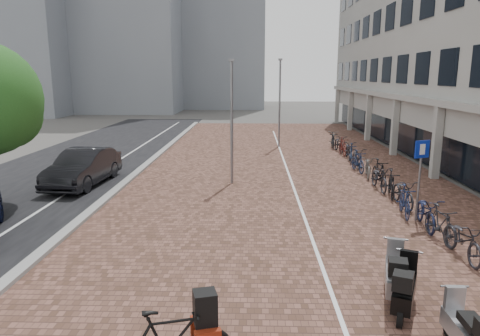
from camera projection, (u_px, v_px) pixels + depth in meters
name	position (u px, v px, depth m)	size (l,w,h in m)	color
ground	(233.00, 272.00, 10.58)	(140.00, 140.00, 0.00)	#474442
plaza_brick	(283.00, 168.00, 22.25)	(14.50, 42.00, 0.04)	brown
street_asphalt	(70.00, 167.00, 22.57)	(8.00, 50.00, 0.03)	black
curb	(144.00, 166.00, 22.45)	(0.35, 42.00, 0.14)	gray
lane_line	(108.00, 167.00, 22.51)	(0.12, 44.00, 0.00)	white
parking_line	(287.00, 168.00, 22.24)	(0.10, 30.00, 0.00)	white
office_building	(480.00, 5.00, 24.09)	(8.40, 40.00, 15.00)	#A5A5A0
bg_towers	(138.00, 1.00, 55.92)	(33.00, 23.00, 32.00)	gray
car_dark	(83.00, 167.00, 18.79)	(1.64, 4.72, 1.55)	black
scooter_front	(395.00, 273.00, 9.25)	(0.52, 1.68, 1.15)	gray
scooter_mid	(405.00, 287.00, 8.65)	(0.52, 1.65, 1.14)	black
scooter_back	(467.00, 330.00, 7.24)	(0.49, 1.56, 1.07)	#9D9EA2
parking_sign	(420.00, 167.00, 13.84)	(0.53, 0.26, 2.67)	slate
lamp_near	(232.00, 124.00, 18.64)	(0.12, 0.12, 5.28)	slate
lamp_far	(280.00, 104.00, 28.36)	(0.12, 0.12, 5.64)	slate
bike_row	(368.00, 166.00, 20.28)	(1.22, 20.42, 1.05)	black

